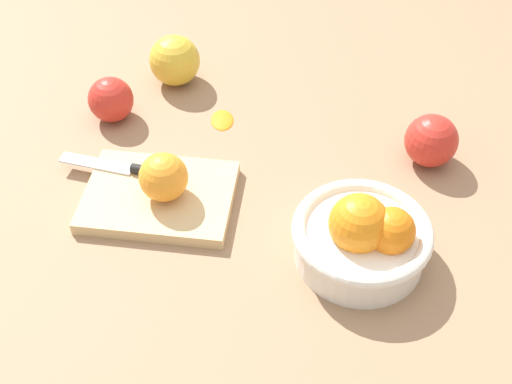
{
  "coord_description": "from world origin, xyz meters",
  "views": [
    {
      "loc": [
        -0.2,
        0.66,
        0.69
      ],
      "look_at": [
        -0.02,
        0.05,
        0.04
      ],
      "focal_mm": 47.68,
      "sensor_mm": 36.0,
      "label": 1
    }
  ],
  "objects_px": {
    "knife": "(125,168)",
    "bowl": "(363,237)",
    "cutting_board": "(159,197)",
    "apple_front_right": "(111,100)",
    "apple_front_right_2": "(175,60)",
    "orange_on_board": "(163,177)",
    "apple_front_left": "(431,141)"
  },
  "relations": [
    {
      "from": "cutting_board",
      "to": "knife",
      "type": "relative_size",
      "value": 1.32
    },
    {
      "from": "knife",
      "to": "apple_front_right_2",
      "type": "bearing_deg",
      "value": -85.73
    },
    {
      "from": "apple_front_right",
      "to": "apple_front_left",
      "type": "xyz_separation_m",
      "value": [
        -0.49,
        -0.04,
        0.0
      ]
    },
    {
      "from": "apple_front_right",
      "to": "apple_front_right_2",
      "type": "xyz_separation_m",
      "value": [
        -0.06,
        -0.12,
        0.01
      ]
    },
    {
      "from": "knife",
      "to": "apple_front_right",
      "type": "height_order",
      "value": "apple_front_right"
    },
    {
      "from": "orange_on_board",
      "to": "cutting_board",
      "type": "bearing_deg",
      "value": -6.38
    },
    {
      "from": "cutting_board",
      "to": "apple_front_left",
      "type": "bearing_deg",
      "value": -150.93
    },
    {
      "from": "cutting_board",
      "to": "apple_front_left",
      "type": "height_order",
      "value": "apple_front_left"
    },
    {
      "from": "bowl",
      "to": "orange_on_board",
      "type": "bearing_deg",
      "value": -3.64
    },
    {
      "from": "cutting_board",
      "to": "knife",
      "type": "height_order",
      "value": "knife"
    },
    {
      "from": "apple_front_left",
      "to": "orange_on_board",
      "type": "bearing_deg",
      "value": 30.06
    },
    {
      "from": "orange_on_board",
      "to": "apple_front_right_2",
      "type": "relative_size",
      "value": 0.8
    },
    {
      "from": "bowl",
      "to": "apple_front_right_2",
      "type": "relative_size",
      "value": 2.12
    },
    {
      "from": "bowl",
      "to": "orange_on_board",
      "type": "distance_m",
      "value": 0.28
    },
    {
      "from": "cutting_board",
      "to": "knife",
      "type": "bearing_deg",
      "value": -23.79
    },
    {
      "from": "knife",
      "to": "apple_front_right_2",
      "type": "relative_size",
      "value": 1.86
    },
    {
      "from": "apple_front_left",
      "to": "apple_front_right_2",
      "type": "bearing_deg",
      "value": -10.09
    },
    {
      "from": "knife",
      "to": "bowl",
      "type": "bearing_deg",
      "value": 172.45
    },
    {
      "from": "bowl",
      "to": "cutting_board",
      "type": "height_order",
      "value": "bowl"
    },
    {
      "from": "apple_front_right_2",
      "to": "apple_front_right",
      "type": "bearing_deg",
      "value": 63.1
    },
    {
      "from": "orange_on_board",
      "to": "apple_front_right",
      "type": "xyz_separation_m",
      "value": [
        0.15,
        -0.15,
        -0.02
      ]
    },
    {
      "from": "bowl",
      "to": "cutting_board",
      "type": "xyz_separation_m",
      "value": [
        0.29,
        -0.02,
        -0.03
      ]
    },
    {
      "from": "cutting_board",
      "to": "apple_front_right_2",
      "type": "height_order",
      "value": "apple_front_right_2"
    },
    {
      "from": "apple_front_right_2",
      "to": "bowl",
      "type": "bearing_deg",
      "value": 141.85
    },
    {
      "from": "cutting_board",
      "to": "apple_front_right",
      "type": "height_order",
      "value": "apple_front_right"
    },
    {
      "from": "orange_on_board",
      "to": "apple_front_right_2",
      "type": "distance_m",
      "value": 0.29
    },
    {
      "from": "apple_front_right_2",
      "to": "apple_front_left",
      "type": "distance_m",
      "value": 0.43
    },
    {
      "from": "bowl",
      "to": "apple_front_right_2",
      "type": "height_order",
      "value": "bowl"
    },
    {
      "from": "apple_front_right",
      "to": "apple_front_right_2",
      "type": "relative_size",
      "value": 0.84
    },
    {
      "from": "cutting_board",
      "to": "apple_front_right",
      "type": "relative_size",
      "value": 2.89
    },
    {
      "from": "bowl",
      "to": "orange_on_board",
      "type": "height_order",
      "value": "bowl"
    },
    {
      "from": "apple_front_right",
      "to": "cutting_board",
      "type": "bearing_deg",
      "value": 132.92
    }
  ]
}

